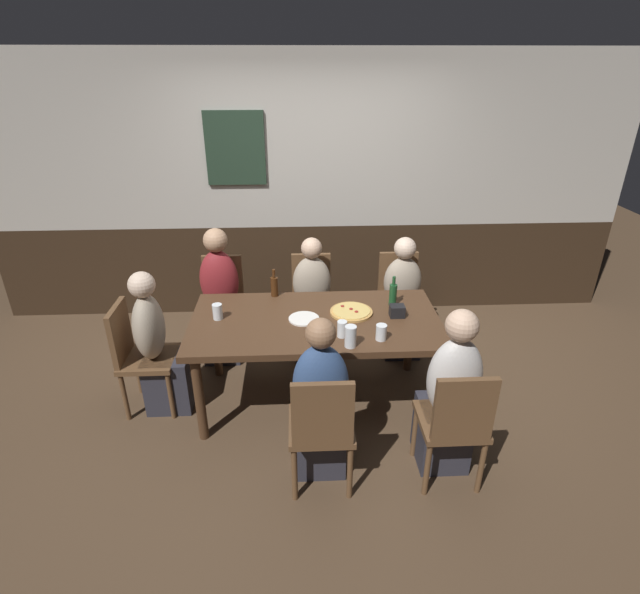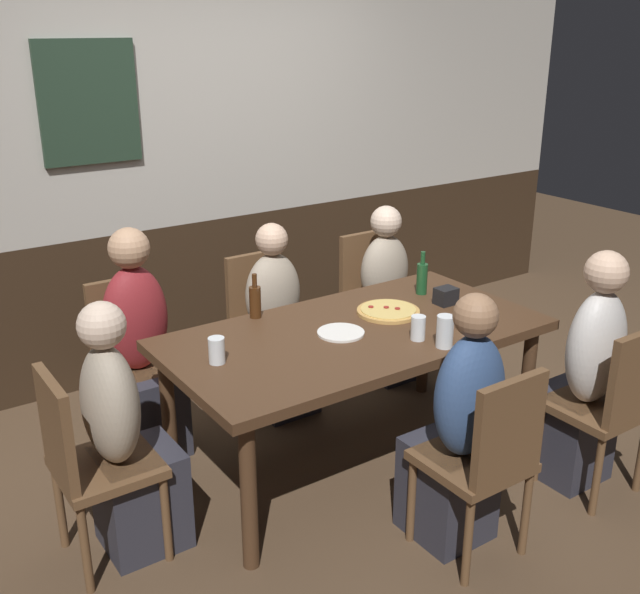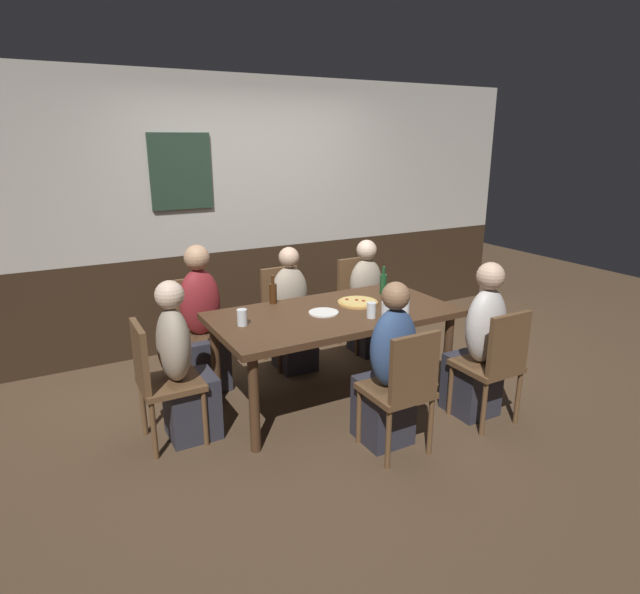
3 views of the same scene
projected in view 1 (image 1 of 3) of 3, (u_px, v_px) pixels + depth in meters
ground_plane at (316, 399)px, 3.96m from camera, size 12.00×12.00×0.00m
wall_back at (308, 191)px, 4.87m from camera, size 6.40×0.13×2.60m
dining_table at (315, 328)px, 3.67m from camera, size 1.86×0.96×0.74m
chair_mid_near at (322, 425)px, 2.94m from camera, size 0.40×0.40×0.88m
chair_mid_far at (312, 296)px, 4.55m from camera, size 0.40×0.40×0.88m
chair_head_west at (138, 352)px, 3.68m from camera, size 0.40×0.40×0.88m
chair_right_far at (399, 295)px, 4.58m from camera, size 0.40×0.40×0.88m
chair_right_near at (455, 421)px, 2.98m from camera, size 0.40×0.40×0.88m
chair_left_far at (223, 298)px, 4.51m from camera, size 0.40×0.40×0.88m
person_mid_near at (320, 409)px, 3.09m from camera, size 0.34×0.37×1.16m
person_mid_far at (312, 307)px, 4.42m from camera, size 0.34×0.37×1.11m
person_head_west at (160, 353)px, 3.70m from camera, size 0.37×0.34×1.15m
person_right_far at (402, 306)px, 4.45m from camera, size 0.34×0.37×1.10m
person_right_near at (448, 403)px, 3.12m from camera, size 0.34×0.37×1.20m
person_left_far at (221, 304)px, 4.36m from camera, size 0.34×0.37×1.21m
pizza at (351, 312)px, 3.72m from camera, size 0.33×0.33×0.03m
beer_glass_tall at (381, 333)px, 3.35m from camera, size 0.08×0.08×0.11m
tumbler_water at (350, 338)px, 3.27m from camera, size 0.08×0.08×0.15m
beer_glass_half at (342, 329)px, 3.39m from camera, size 0.07×0.07×0.12m
pint_glass_pale at (218, 313)px, 3.62m from camera, size 0.07×0.07×0.12m
beer_bottle_green at (393, 294)px, 3.81m from camera, size 0.06×0.06×0.24m
beer_bottle_brown at (274, 286)px, 3.96m from camera, size 0.06×0.06×0.23m
plate_white_large at (304, 319)px, 3.63m from camera, size 0.23×0.23×0.01m
condiment_caddy at (397, 311)px, 3.66m from camera, size 0.11×0.09×0.09m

